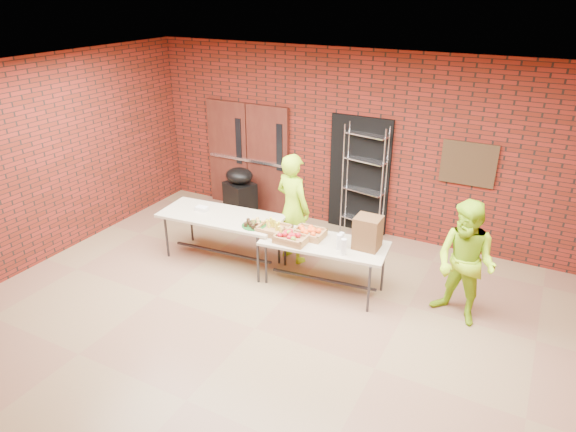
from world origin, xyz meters
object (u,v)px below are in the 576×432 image
object	(u,v)px
table_right	(324,246)
covered_grill	(240,193)
coffee_dispenser	(368,233)
table_left	(221,219)
wire_rack	(364,182)
volunteer_woman	(293,208)
volunteer_man	(465,263)

from	to	relation	value
table_right	covered_grill	world-z (taller)	covered_grill
coffee_dispenser	covered_grill	bearing A→B (deg)	154.61
table_left	wire_rack	bearing A→B (deg)	45.12
covered_grill	table_right	bearing A→B (deg)	-10.55
coffee_dispenser	volunteer_woman	bearing A→B (deg)	162.85
table_left	table_right	distance (m)	1.79
volunteer_man	covered_grill	bearing A→B (deg)	-177.37
coffee_dispenser	covered_grill	xyz separation A→B (m)	(-3.06, 1.45, -0.49)
table_right	covered_grill	size ratio (longest dim) A/B	1.91
wire_rack	volunteer_woman	size ratio (longest dim) A/B	1.12
table_left	table_right	xyz separation A→B (m)	(1.79, 0.01, -0.05)
volunteer_woman	volunteer_man	size ratio (longest dim) A/B	1.06
wire_rack	volunteer_man	bearing A→B (deg)	-29.94
volunteer_woman	volunteer_man	xyz separation A→B (m)	(2.73, -0.44, -0.05)
table_right	coffee_dispenser	xyz separation A→B (m)	(0.59, 0.13, 0.30)
table_left	covered_grill	bearing A→B (deg)	108.08
coffee_dispenser	covered_grill	size ratio (longest dim) A/B	0.47
wire_rack	coffee_dispenser	size ratio (longest dim) A/B	4.27
covered_grill	volunteer_woman	distance (m)	1.99
volunteer_woman	table_left	bearing A→B (deg)	48.01
table_right	volunteer_man	bearing A→B (deg)	-2.74
covered_grill	volunteer_woman	size ratio (longest dim) A/B	0.55
table_left	coffee_dispenser	size ratio (longest dim) A/B	4.31
table_right	table_left	bearing A→B (deg)	174.06
table_right	volunteer_man	distance (m)	1.94
wire_rack	coffee_dispenser	world-z (taller)	wire_rack
volunteer_woman	coffee_dispenser	bearing A→B (deg)	-179.20
table_right	volunteer_woman	size ratio (longest dim) A/B	1.05
covered_grill	volunteer_man	bearing A→B (deg)	3.76
wire_rack	covered_grill	size ratio (longest dim) A/B	2.03
wire_rack	covered_grill	world-z (taller)	wire_rack
table_right	covered_grill	distance (m)	2.93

